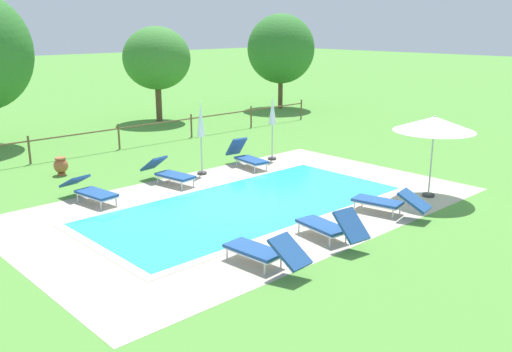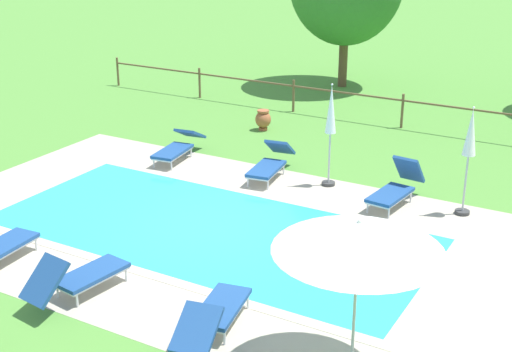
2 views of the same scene
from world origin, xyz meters
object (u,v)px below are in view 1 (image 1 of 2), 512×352
object	(u,v)px
sun_lounger_north_near_steps	(330,226)
sun_lounger_north_mid	(388,202)
sun_lounger_north_far	(169,172)
patio_umbrella_closed_row_west	(272,116)
patio_umbrella_closed_row_centre	(201,126)
sun_lounger_south_mid	(247,156)
sun_lounger_north_end	(264,251)
sun_lounger_south_near_corner	(90,190)
terracotta_urn_near_fence	(61,166)
patio_umbrella_open_foreground	(434,124)
tree_west_mid	(281,49)
tree_centre	(157,58)

from	to	relation	value
sun_lounger_north_near_steps	sun_lounger_north_mid	world-z (taller)	sun_lounger_north_near_steps
sun_lounger_north_far	sun_lounger_north_mid	bearing A→B (deg)	-68.40
patio_umbrella_closed_row_west	patio_umbrella_closed_row_centre	bearing A→B (deg)	177.84
sun_lounger_north_mid	patio_umbrella_closed_row_centre	xyz separation A→B (m)	(-1.09, 6.71, 1.31)
sun_lounger_north_mid	sun_lounger_south_mid	bearing A→B (deg)	83.90
sun_lounger_north_end	sun_lounger_north_near_steps	bearing A→B (deg)	-0.62
sun_lounger_south_near_corner	terracotta_urn_near_fence	size ratio (longest dim) A/B	3.46
patio_umbrella_open_foreground	tree_west_mid	world-z (taller)	tree_west_mid
sun_lounger_north_mid	sun_lounger_south_mid	xyz separation A→B (m)	(0.68, 6.39, 0.04)
sun_lounger_south_near_corner	tree_centre	bearing A→B (deg)	48.29
patio_umbrella_open_foreground	tree_centre	xyz separation A→B (m)	(1.64, 16.73, 1.07)
sun_lounger_south_near_corner	sun_lounger_south_mid	world-z (taller)	sun_lounger_south_mid
patio_umbrella_closed_row_centre	terracotta_urn_near_fence	distance (m)	4.94
sun_lounger_north_near_steps	patio_umbrella_closed_row_centre	bearing A→B (deg)	77.42
sun_lounger_north_end	patio_umbrella_closed_row_centre	bearing A→B (deg)	61.84
patio_umbrella_closed_row_centre	patio_umbrella_closed_row_west	bearing A→B (deg)	-2.16
sun_lounger_north_far	patio_umbrella_closed_row_west	size ratio (longest dim) A/B	0.86
sun_lounger_north_far	patio_umbrella_closed_row_west	world-z (taller)	patio_umbrella_closed_row_west
terracotta_urn_near_fence	patio_umbrella_closed_row_centre	bearing A→B (deg)	-41.50
patio_umbrella_closed_row_west	sun_lounger_south_near_corner	bearing A→B (deg)	-179.04
sun_lounger_south_near_corner	sun_lounger_south_mid	bearing A→B (deg)	-0.68
patio_umbrella_open_foreground	tree_west_mid	bearing A→B (deg)	58.45
sun_lounger_south_near_corner	patio_umbrella_open_foreground	xyz separation A→B (m)	(7.59, -6.37, 1.82)
sun_lounger_north_near_steps	sun_lounger_south_near_corner	xyz separation A→B (m)	(-2.70, 6.65, -0.03)
sun_lounger_north_far	terracotta_urn_near_fence	size ratio (longest dim) A/B	3.37
sun_lounger_south_near_corner	patio_umbrella_open_foreground	size ratio (longest dim) A/B	0.88
sun_lounger_north_far	tree_west_mid	world-z (taller)	tree_west_mid
patio_umbrella_closed_row_west	sun_lounger_north_end	bearing A→B (deg)	-135.72
sun_lounger_north_far	patio_umbrella_open_foreground	world-z (taller)	patio_umbrella_open_foreground
terracotta_urn_near_fence	sun_lounger_south_near_corner	bearing A→B (deg)	-101.21
sun_lounger_north_near_steps	sun_lounger_north_mid	bearing A→B (deg)	4.08
sun_lounger_south_mid	patio_umbrella_open_foreground	world-z (taller)	patio_umbrella_open_foreground
patio_umbrella_closed_row_centre	sun_lounger_north_near_steps	bearing A→B (deg)	-102.58
tree_centre	sun_lounger_north_mid	bearing A→B (deg)	-103.06
sun_lounger_north_end	sun_lounger_south_near_corner	bearing A→B (deg)	94.81
sun_lounger_south_near_corner	patio_umbrella_closed_row_centre	bearing A→B (deg)	3.35
patio_umbrella_closed_row_centre	tree_centre	bearing A→B (deg)	63.71
sun_lounger_north_end	tree_west_mid	bearing A→B (deg)	43.65
patio_umbrella_closed_row_centre	tree_west_mid	size ratio (longest dim) A/B	0.45
sun_lounger_north_mid	tree_centre	size ratio (longest dim) A/B	0.44
sun_lounger_north_mid	sun_lounger_south_mid	distance (m)	6.43
sun_lounger_north_far	sun_lounger_south_near_corner	world-z (taller)	sun_lounger_north_far
patio_umbrella_open_foreground	patio_umbrella_closed_row_centre	bearing A→B (deg)	116.87
sun_lounger_north_mid	sun_lounger_north_far	world-z (taller)	sun_lounger_north_far
sun_lounger_south_mid	tree_west_mid	distance (m)	14.85
sun_lounger_south_mid	patio_umbrella_open_foreground	distance (m)	6.74
sun_lounger_south_near_corner	patio_umbrella_open_foreground	world-z (taller)	patio_umbrella_open_foreground
tree_centre	sun_lounger_south_near_corner	bearing A→B (deg)	-131.71
patio_umbrella_closed_row_west	tree_west_mid	xyz separation A→B (m)	(9.68, 9.09, 1.85)
sun_lounger_north_end	tree_centre	size ratio (longest dim) A/B	0.42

